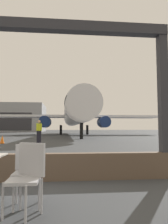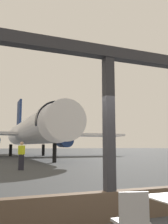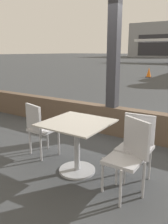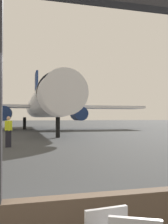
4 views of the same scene
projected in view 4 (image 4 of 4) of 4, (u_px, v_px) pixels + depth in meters
The scene contains 3 objects.
ground_plane at pixel (17, 128), 41.92m from camera, with size 220.00×220.00×0.00m, color #383A3D.
airplane at pixel (43, 104), 33.55m from camera, with size 30.01×33.13×10.32m.
ground_crew_worker at pixel (8, 131), 14.14m from camera, with size 0.40×0.56×1.74m.
Camera 4 is at (0.32, -3.43, 1.67)m, focal length 40.23 mm.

